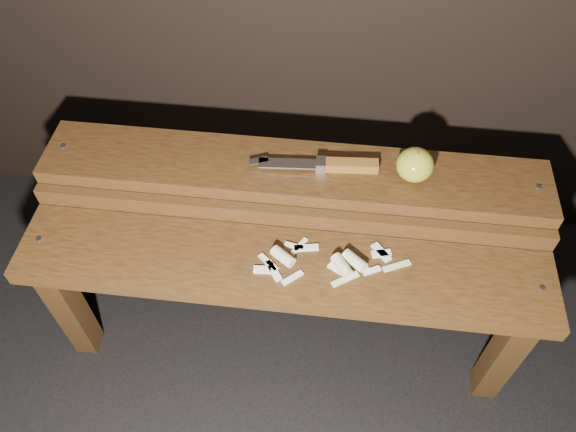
# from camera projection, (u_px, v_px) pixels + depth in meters

# --- Properties ---
(ground) EXTENTS (60.00, 60.00, 0.00)m
(ground) POSITION_uv_depth(u_px,v_px,m) (286.00, 331.00, 1.60)
(ground) COLOR black
(bench_front_tier) EXTENTS (1.20, 0.20, 0.42)m
(bench_front_tier) POSITION_uv_depth(u_px,v_px,m) (282.00, 283.00, 1.28)
(bench_front_tier) COLOR black
(bench_front_tier) RESTS_ON ground
(bench_rear_tier) EXTENTS (1.20, 0.21, 0.50)m
(bench_rear_tier) POSITION_uv_depth(u_px,v_px,m) (293.00, 192.00, 1.38)
(bench_rear_tier) COLOR black
(bench_rear_tier) RESTS_ON ground
(apple) EXTENTS (0.09, 0.09, 0.09)m
(apple) POSITION_uv_depth(u_px,v_px,m) (415.00, 165.00, 1.26)
(apple) COLOR olive
(apple) RESTS_ON bench_rear_tier
(knife) EXTENTS (0.30, 0.05, 0.03)m
(knife) POSITION_uv_depth(u_px,v_px,m) (335.00, 165.00, 1.30)
(knife) COLOR brown
(knife) RESTS_ON bench_rear_tier
(apple_scraps) EXTENTS (0.34, 0.14, 0.03)m
(apple_scraps) POSITION_uv_depth(u_px,v_px,m) (327.00, 261.00, 1.23)
(apple_scraps) COLOR beige
(apple_scraps) RESTS_ON bench_front_tier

